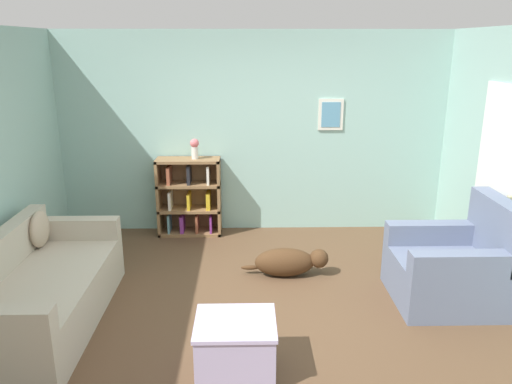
{
  "coord_description": "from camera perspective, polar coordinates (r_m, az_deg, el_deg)",
  "views": [
    {
      "loc": [
        -0.1,
        -4.22,
        2.43
      ],
      "look_at": [
        0.0,
        0.4,
        1.05
      ],
      "focal_mm": 35.0,
      "sensor_mm": 36.0,
      "label": 1
    }
  ],
  "objects": [
    {
      "name": "bookshelf",
      "position": [
        6.59,
        -7.6,
        -0.58
      ],
      "size": [
        0.82,
        0.33,
        1.01
      ],
      "color": "olive",
      "rests_on": "ground_plane"
    },
    {
      "name": "recliner_chair",
      "position": [
        5.25,
        21.89,
        -7.98
      ],
      "size": [
        1.04,
        0.94,
        1.03
      ],
      "color": "slate",
      "rests_on": "ground_plane"
    },
    {
      "name": "coffee_table",
      "position": [
        3.96,
        -2.35,
        -17.09
      ],
      "size": [
        0.61,
        0.53,
        0.44
      ],
      "color": "#ADA3CC",
      "rests_on": "ground_plane"
    },
    {
      "name": "ground_plane",
      "position": [
        4.87,
        0.1,
        -13.31
      ],
      "size": [
        14.0,
        14.0,
        0.0
      ],
      "primitive_type": "plane",
      "color": "brown"
    },
    {
      "name": "wall_back",
      "position": [
        6.57,
        -0.32,
        6.74
      ],
      "size": [
        5.6,
        0.13,
        2.6
      ],
      "color": "#93BCB2",
      "rests_on": "ground_plane"
    },
    {
      "name": "vase",
      "position": [
        6.4,
        -7.02,
        5.07
      ],
      "size": [
        0.11,
        0.11,
        0.26
      ],
      "color": "silver",
      "rests_on": "bookshelf"
    },
    {
      "name": "dog",
      "position": [
        5.46,
        3.76,
        -7.96
      ],
      "size": [
        0.95,
        0.28,
        0.31
      ],
      "color": "#472D19",
      "rests_on": "ground_plane"
    },
    {
      "name": "couch",
      "position": [
        4.91,
        -23.69,
        -10.51
      ],
      "size": [
        0.93,
        2.02,
        0.83
      ],
      "color": "#B7AD99",
      "rests_on": "ground_plane"
    }
  ]
}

